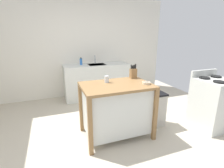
# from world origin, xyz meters

# --- Properties ---
(ground_plane) EXTENTS (5.90, 5.90, 0.00)m
(ground_plane) POSITION_xyz_m (0.00, 0.00, 0.00)
(ground_plane) COLOR #BCB29E
(ground_plane) RESTS_ON ground
(wall_back) EXTENTS (4.90, 0.10, 2.60)m
(wall_back) POSITION_xyz_m (0.00, 2.42, 1.30)
(wall_back) COLOR silver
(wall_back) RESTS_ON ground
(kitchen_island) EXTENTS (1.10, 0.73, 0.89)m
(kitchen_island) POSITION_xyz_m (0.17, 0.16, 0.50)
(kitchen_island) COLOR olive
(kitchen_island) RESTS_ON ground
(knife_block) EXTENTS (0.11, 0.09, 0.25)m
(knife_block) POSITION_xyz_m (0.60, 0.43, 0.99)
(knife_block) COLOR olive
(knife_block) RESTS_ON kitchen_island
(bowl_ceramic_small) EXTENTS (0.13, 0.13, 0.03)m
(bowl_ceramic_small) POSITION_xyz_m (0.61, 0.01, 0.91)
(bowl_ceramic_small) COLOR beige
(bowl_ceramic_small) RESTS_ON kitchen_island
(drinking_cup) EXTENTS (0.07, 0.07, 0.11)m
(drinking_cup) POSITION_xyz_m (0.06, 0.32, 0.95)
(drinking_cup) COLOR silver
(drinking_cup) RESTS_ON kitchen_island
(trash_bin) EXTENTS (0.36, 0.28, 0.63)m
(trash_bin) POSITION_xyz_m (0.96, 0.22, 0.32)
(trash_bin) COLOR #B7B2A8
(trash_bin) RESTS_ON ground
(sink_counter) EXTENTS (1.71, 0.60, 0.90)m
(sink_counter) POSITION_xyz_m (0.38, 2.07, 0.45)
(sink_counter) COLOR silver
(sink_counter) RESTS_ON ground
(sink_faucet) EXTENTS (0.02, 0.02, 0.22)m
(sink_faucet) POSITION_xyz_m (0.38, 2.21, 1.01)
(sink_faucet) COLOR #B7BCC1
(sink_faucet) RESTS_ON sink_counter
(bottle_dish_soap) EXTENTS (0.06, 0.06, 0.19)m
(bottle_dish_soap) POSITION_xyz_m (-0.02, 2.11, 0.98)
(bottle_dish_soap) COLOR blue
(bottle_dish_soap) RESTS_ON sink_counter
(stove) EXTENTS (0.60, 0.60, 1.02)m
(stove) POSITION_xyz_m (1.90, -0.19, 0.46)
(stove) COLOR silver
(stove) RESTS_ON ground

